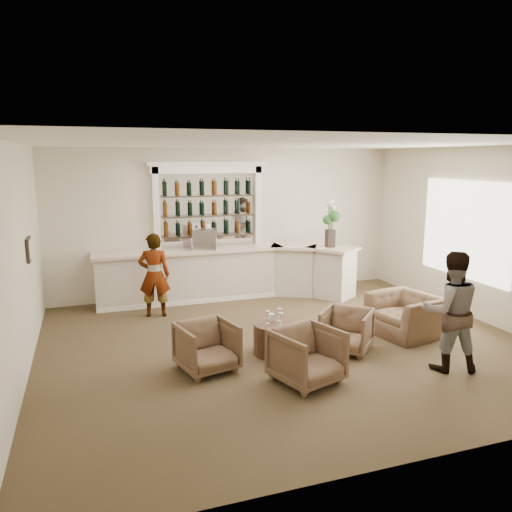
# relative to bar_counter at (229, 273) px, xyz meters

# --- Properties ---
(ground) EXTENTS (8.00, 8.00, 0.00)m
(ground) POSITION_rel_bar_counter_xyz_m (0.16, -3.00, -0.57)
(ground) COLOR brown
(ground) RESTS_ON ground
(room_shell) EXTENTS (8.04, 7.02, 3.32)m
(room_shell) POSITION_rel_bar_counter_xyz_m (0.33, -2.29, 1.77)
(room_shell) COLOR beige
(room_shell) RESTS_ON ground
(bar_counter) EXTENTS (5.72, 1.80, 1.14)m
(bar_counter) POSITION_rel_bar_counter_xyz_m (0.00, 0.00, 0.00)
(bar_counter) COLOR beige
(bar_counter) RESTS_ON ground
(back_bar_alcove) EXTENTS (2.64, 0.25, 3.00)m
(back_bar_alcove) POSITION_rel_bar_counter_xyz_m (-0.34, 0.41, 1.46)
(back_bar_alcove) COLOR white
(back_bar_alcove) RESTS_ON ground
(cocktail_table) EXTENTS (0.70, 0.70, 0.50)m
(cocktail_table) POSITION_rel_bar_counter_xyz_m (-0.17, -3.30, -0.32)
(cocktail_table) COLOR #482D1F
(cocktail_table) RESTS_ON ground
(sommelier) EXTENTS (0.67, 0.51, 1.66)m
(sommelier) POSITION_rel_bar_counter_xyz_m (-1.72, -0.74, 0.26)
(sommelier) COLOR gray
(sommelier) RESTS_ON ground
(guest) EXTENTS (1.04, 0.92, 1.78)m
(guest) POSITION_rel_bar_counter_xyz_m (2.02, -4.68, 0.32)
(guest) COLOR gray
(guest) RESTS_ON ground
(armchair_left) EXTENTS (0.94, 0.96, 0.73)m
(armchair_left) POSITION_rel_bar_counter_xyz_m (-1.35, -3.59, -0.21)
(armchair_left) COLOR brown
(armchair_left) RESTS_ON ground
(armchair_center) EXTENTS (1.06, 1.07, 0.78)m
(armchair_center) POSITION_rel_bar_counter_xyz_m (-0.13, -4.43, -0.19)
(armchair_center) COLOR brown
(armchair_center) RESTS_ON ground
(armchair_right) EXTENTS (1.06, 1.06, 0.69)m
(armchair_right) POSITION_rel_bar_counter_xyz_m (0.96, -3.57, -0.23)
(armchair_right) COLOR brown
(armchair_right) RESTS_ON ground
(armchair_far) EXTENTS (1.17, 1.28, 0.72)m
(armchair_far) POSITION_rel_bar_counter_xyz_m (2.30, -3.25, -0.21)
(armchair_far) COLOR brown
(armchair_far) RESTS_ON ground
(espresso_machine) EXTENTS (0.60, 0.55, 0.44)m
(espresso_machine) POSITION_rel_bar_counter_xyz_m (-0.52, 0.05, 0.79)
(espresso_machine) COLOR #B1B0B5
(espresso_machine) RESTS_ON bar_counter
(flower_vase) EXTENTS (0.27, 0.27, 1.04)m
(flower_vase) POSITION_rel_bar_counter_xyz_m (2.17, -0.58, 1.15)
(flower_vase) COLOR black
(flower_vase) RESTS_ON bar_counter
(wine_glass_bar_left) EXTENTS (0.07, 0.07, 0.21)m
(wine_glass_bar_left) POSITION_rel_bar_counter_xyz_m (-0.41, -0.05, 0.67)
(wine_glass_bar_left) COLOR white
(wine_glass_bar_left) RESTS_ON bar_counter
(wine_glass_bar_right) EXTENTS (0.07, 0.07, 0.21)m
(wine_glass_bar_right) POSITION_rel_bar_counter_xyz_m (-0.63, 0.08, 0.67)
(wine_glass_bar_right) COLOR white
(wine_glass_bar_right) RESTS_ON bar_counter
(wine_glass_tbl_a) EXTENTS (0.07, 0.07, 0.21)m
(wine_glass_tbl_a) POSITION_rel_bar_counter_xyz_m (-0.29, -3.27, 0.03)
(wine_glass_tbl_a) COLOR white
(wine_glass_tbl_a) RESTS_ON cocktail_table
(wine_glass_tbl_b) EXTENTS (0.07, 0.07, 0.21)m
(wine_glass_tbl_b) POSITION_rel_bar_counter_xyz_m (-0.07, -3.22, 0.03)
(wine_glass_tbl_b) COLOR white
(wine_glass_tbl_b) RESTS_ON cocktail_table
(wine_glass_tbl_c) EXTENTS (0.07, 0.07, 0.21)m
(wine_glass_tbl_c) POSITION_rel_bar_counter_xyz_m (-0.13, -3.43, 0.03)
(wine_glass_tbl_c) COLOR white
(wine_glass_tbl_c) RESTS_ON cocktail_table
(napkin_holder) EXTENTS (0.08, 0.08, 0.12)m
(napkin_holder) POSITION_rel_bar_counter_xyz_m (-0.19, -3.16, -0.01)
(napkin_holder) COLOR white
(napkin_holder) RESTS_ON cocktail_table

